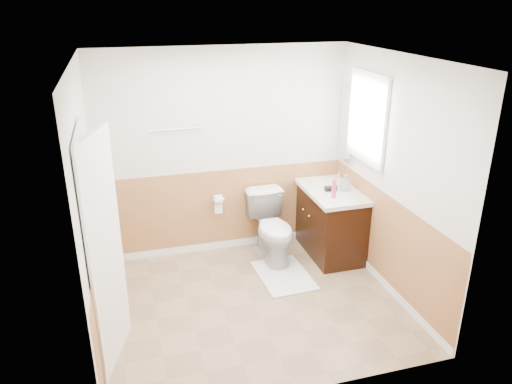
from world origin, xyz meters
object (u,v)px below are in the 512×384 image
object	(u,v)px
bath_mat	(284,275)
soap_dispenser	(345,183)
vanity_cabinet	(328,221)
lotion_bottle	(334,189)
toilet	(273,228)

from	to	relation	value
bath_mat	soap_dispenser	xyz separation A→B (m)	(0.85, 0.31, 0.94)
vanity_cabinet	lotion_bottle	world-z (taller)	lotion_bottle
vanity_cabinet	bath_mat	bearing A→B (deg)	-148.18
bath_mat	soap_dispenser	bearing A→B (deg)	20.17
toilet	soap_dispenser	size ratio (longest dim) A/B	4.06
bath_mat	vanity_cabinet	size ratio (longest dim) A/B	0.73
lotion_bottle	soap_dispenser	size ratio (longest dim) A/B	1.09
vanity_cabinet	lotion_bottle	bearing A→B (deg)	-107.96
toilet	vanity_cabinet	bearing A→B (deg)	-1.16
lotion_bottle	toilet	bearing A→B (deg)	155.40
bath_mat	vanity_cabinet	distance (m)	0.95
vanity_cabinet	lotion_bottle	distance (m)	0.65
toilet	lotion_bottle	distance (m)	0.89
lotion_bottle	soap_dispenser	xyz separation A→B (m)	(0.22, 0.17, -0.01)
toilet	lotion_bottle	bearing A→B (deg)	-27.19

